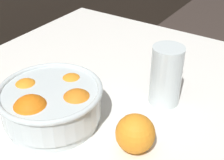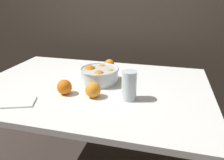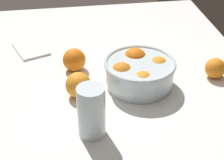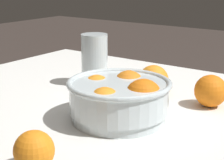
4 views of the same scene
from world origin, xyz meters
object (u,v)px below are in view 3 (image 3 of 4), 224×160
at_px(orange_loose_front, 74,60).
at_px(orange_loose_aside, 78,85).
at_px(juice_glass, 92,114).
at_px(orange_loose_near_bowl, 215,68).
at_px(fruit_bowl, 139,72).

xyz_separation_m(orange_loose_front, orange_loose_aside, (0.16, 0.00, 0.00)).
bearing_deg(juice_glass, orange_loose_aside, -173.30).
relative_size(orange_loose_near_bowl, orange_loose_aside, 0.85).
bearing_deg(fruit_bowl, juice_glass, -40.02).
bearing_deg(orange_loose_aside, juice_glass, 6.70).
distance_m(fruit_bowl, juice_glass, 0.28).
distance_m(orange_loose_front, orange_loose_aside, 0.16).
relative_size(fruit_bowl, orange_loose_near_bowl, 3.35).
xyz_separation_m(juice_glass, orange_loose_aside, (-0.18, -0.02, -0.02)).
bearing_deg(fruit_bowl, orange_loose_front, -123.22).
bearing_deg(orange_loose_aside, fruit_bowl, 97.96).
height_order(orange_loose_near_bowl, orange_loose_front, orange_loose_front).
xyz_separation_m(fruit_bowl, juice_glass, (0.21, -0.18, 0.01)).
bearing_deg(orange_loose_near_bowl, orange_loose_aside, -85.29).
bearing_deg(orange_loose_front, fruit_bowl, 56.78).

